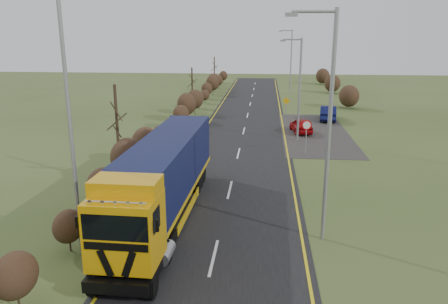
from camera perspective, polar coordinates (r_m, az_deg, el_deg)
ground at (r=21.78m, az=-0.11°, el=-8.60°), size 160.00×160.00×0.00m
road at (r=31.16m, az=1.67°, el=-1.16°), size 8.00×120.00×0.02m
layby at (r=41.04m, az=11.72°, el=2.54°), size 6.00×18.00×0.02m
lane_markings at (r=30.86m, az=1.63°, el=-1.29°), size 7.52×116.00×0.01m
hedgerow at (r=29.72m, az=-10.20°, el=1.00°), size 2.24×102.04×6.05m
lorry at (r=20.97m, az=-7.89°, el=-3.10°), size 2.78×14.31×3.98m
car_red_hatchback at (r=40.62m, az=10.02°, el=3.42°), size 2.11×4.02×1.31m
car_blue_sedan at (r=47.11m, az=13.43°, el=4.98°), size 2.15×4.75×1.51m
streetlight_near at (r=18.50m, az=13.26°, el=4.27°), size 2.07×0.20×9.78m
streetlight_mid at (r=36.85m, az=9.70°, el=8.55°), size 1.81×0.18×8.47m
streetlight_far at (r=66.69m, az=8.65°, el=11.94°), size 1.99×0.19×9.38m
left_pole at (r=18.09m, az=-19.48°, el=3.47°), size 0.16×0.16×10.77m
speed_sign at (r=32.76m, az=10.71°, el=2.80°), size 0.73×0.10×2.66m
warning_board at (r=48.34m, az=8.12°, el=6.17°), size 0.81×0.11×2.13m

